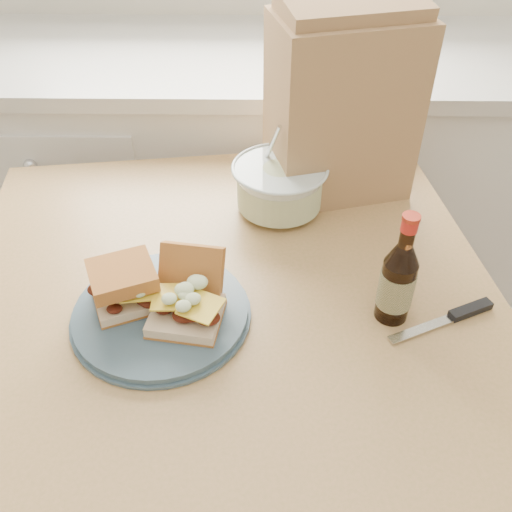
{
  "coord_description": "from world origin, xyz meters",
  "views": [
    {
      "loc": [
        0.11,
        0.11,
        1.54
      ],
      "look_at": [
        0.1,
        0.86,
        0.89
      ],
      "focal_mm": 40.0,
      "sensor_mm": 36.0,
      "label": 1
    }
  ],
  "objects_px": {
    "coleslaw_bowl": "(279,188)",
    "paper_bag": "(342,108)",
    "plate": "(161,313)",
    "dining_table": "(232,335)",
    "beer_bottle": "(398,281)"
  },
  "relations": [
    {
      "from": "dining_table",
      "to": "beer_bottle",
      "type": "relative_size",
      "value": 5.13
    },
    {
      "from": "plate",
      "to": "coleslaw_bowl",
      "type": "xyz_separation_m",
      "value": [
        0.21,
        0.33,
        0.04
      ]
    },
    {
      "from": "coleslaw_bowl",
      "to": "paper_bag",
      "type": "distance_m",
      "value": 0.21
    },
    {
      "from": "plate",
      "to": "beer_bottle",
      "type": "bearing_deg",
      "value": 1.68
    },
    {
      "from": "dining_table",
      "to": "plate",
      "type": "height_order",
      "value": "plate"
    },
    {
      "from": "coleslaw_bowl",
      "to": "beer_bottle",
      "type": "relative_size",
      "value": 0.94
    },
    {
      "from": "dining_table",
      "to": "beer_bottle",
      "type": "distance_m",
      "value": 0.35
    },
    {
      "from": "coleslaw_bowl",
      "to": "paper_bag",
      "type": "xyz_separation_m",
      "value": [
        0.13,
        0.09,
        0.14
      ]
    },
    {
      "from": "coleslaw_bowl",
      "to": "beer_bottle",
      "type": "distance_m",
      "value": 0.37
    },
    {
      "from": "dining_table",
      "to": "plate",
      "type": "distance_m",
      "value": 0.19
    },
    {
      "from": "paper_bag",
      "to": "coleslaw_bowl",
      "type": "bearing_deg",
      "value": -158.64
    },
    {
      "from": "dining_table",
      "to": "plate",
      "type": "bearing_deg",
      "value": -158.25
    },
    {
      "from": "plate",
      "to": "dining_table",
      "type": "bearing_deg",
      "value": 29.6
    },
    {
      "from": "dining_table",
      "to": "paper_bag",
      "type": "bearing_deg",
      "value": 50.38
    },
    {
      "from": "beer_bottle",
      "to": "plate",
      "type": "bearing_deg",
      "value": -175.65
    }
  ]
}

